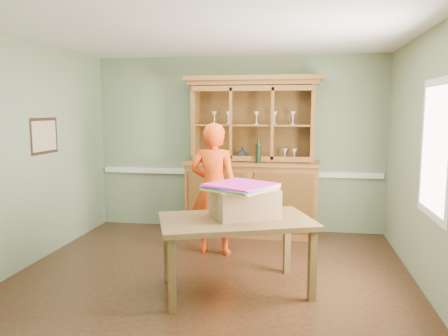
% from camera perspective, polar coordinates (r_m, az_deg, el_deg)
% --- Properties ---
extents(floor, '(4.50, 4.50, 0.00)m').
position_cam_1_polar(floor, '(5.20, -1.42, -13.55)').
color(floor, '#462B16').
rests_on(floor, ground).
extents(ceiling, '(4.50, 4.50, 0.00)m').
position_cam_1_polar(ceiling, '(4.92, -1.53, 17.23)').
color(ceiling, white).
rests_on(ceiling, wall_back).
extents(wall_back, '(4.50, 0.00, 4.50)m').
position_cam_1_polar(wall_back, '(6.85, 1.78, 3.16)').
color(wall_back, gray).
rests_on(wall_back, floor).
extents(wall_left, '(0.00, 4.00, 4.00)m').
position_cam_1_polar(wall_left, '(5.76, -24.04, 1.69)').
color(wall_left, gray).
rests_on(wall_left, floor).
extents(wall_right, '(0.00, 4.00, 4.00)m').
position_cam_1_polar(wall_right, '(4.96, 24.93, 0.82)').
color(wall_right, gray).
rests_on(wall_right, floor).
extents(wall_front, '(4.50, 0.00, 4.50)m').
position_cam_1_polar(wall_front, '(2.96, -9.01, -2.65)').
color(wall_front, gray).
rests_on(wall_front, floor).
extents(chair_rail, '(4.41, 0.05, 0.08)m').
position_cam_1_polar(chair_rail, '(6.87, 1.73, -0.60)').
color(chair_rail, white).
rests_on(chair_rail, wall_back).
extents(framed_map, '(0.03, 0.60, 0.46)m').
position_cam_1_polar(framed_map, '(5.98, -22.38, 3.89)').
color(framed_map, black).
rests_on(framed_map, wall_left).
extents(window_panel, '(0.03, 0.96, 1.36)m').
position_cam_1_polar(window_panel, '(4.66, 25.74, 2.23)').
color(window_panel, white).
rests_on(window_panel, wall_right).
extents(china_hutch, '(2.02, 0.67, 2.37)m').
position_cam_1_polar(china_hutch, '(6.61, 3.67, -1.55)').
color(china_hutch, brown).
rests_on(china_hutch, floor).
extents(dining_table, '(1.76, 1.40, 0.77)m').
position_cam_1_polar(dining_table, '(4.52, 1.56, -7.74)').
color(dining_table, brown).
rests_on(dining_table, floor).
extents(cardboard_box, '(0.80, 0.74, 0.29)m').
position_cam_1_polar(cardboard_box, '(4.57, 2.64, -4.51)').
color(cardboard_box, '#956B4D').
rests_on(cardboard_box, dining_table).
extents(kite_stack, '(0.82, 0.82, 0.05)m').
position_cam_1_polar(kite_stack, '(4.51, 2.38, -2.43)').
color(kite_stack, yellow).
rests_on(kite_stack, cardboard_box).
extents(person, '(0.66, 0.46, 1.72)m').
position_cam_1_polar(person, '(5.68, -1.33, -2.71)').
color(person, '#F8480F').
rests_on(person, floor).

